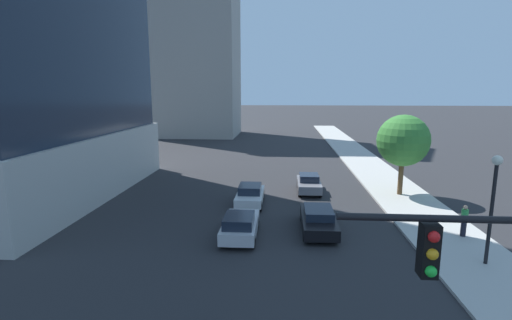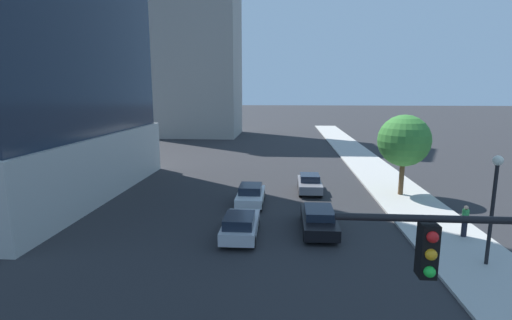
{
  "view_description": "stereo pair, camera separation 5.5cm",
  "coord_description": "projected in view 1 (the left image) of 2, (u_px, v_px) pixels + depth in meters",
  "views": [
    {
      "loc": [
        -0.04,
        -4.46,
        7.82
      ],
      "look_at": [
        -1.1,
        10.12,
        5.14
      ],
      "focal_mm": 26.66,
      "sensor_mm": 36.0,
      "label": 1
    },
    {
      "loc": [
        0.02,
        -4.46,
        7.82
      ],
      "look_at": [
        -1.1,
        10.12,
        5.14
      ],
      "focal_mm": 26.66,
      "sensor_mm": 36.0,
      "label": 2
    }
  ],
  "objects": [
    {
      "name": "sidewalk",
      "position": [
        418.0,
        211.0,
        24.76
      ],
      "size": [
        4.38,
        120.0,
        0.15
      ],
      "primitive_type": "cube",
      "color": "#B2AFA8",
      "rests_on": "ground"
    },
    {
      "name": "construction_building",
      "position": [
        193.0,
        29.0,
        64.28
      ],
      "size": [
        16.89,
        12.93,
        43.15
      ],
      "color": "#9E9B93",
      "rests_on": "ground"
    },
    {
      "name": "street_lamp",
      "position": [
        494.0,
        192.0,
        16.49
      ],
      "size": [
        0.44,
        0.44,
        4.94
      ],
      "color": "black",
      "rests_on": "sidewalk"
    },
    {
      "name": "street_tree",
      "position": [
        403.0,
        141.0,
        27.78
      ],
      "size": [
        3.79,
        3.79,
        5.95
      ],
      "color": "brown",
      "rests_on": "sidewalk"
    },
    {
      "name": "car_silver",
      "position": [
        240.0,
        225.0,
        20.3
      ],
      "size": [
        1.8,
        4.15,
        1.44
      ],
      "color": "#B7B7BC",
      "rests_on": "ground"
    },
    {
      "name": "car_gray",
      "position": [
        309.0,
        183.0,
        29.49
      ],
      "size": [
        1.74,
        4.05,
        1.41
      ],
      "color": "slate",
      "rests_on": "ground"
    },
    {
      "name": "car_black",
      "position": [
        318.0,
        219.0,
        21.39
      ],
      "size": [
        1.84,
        4.78,
        1.33
      ],
      "color": "black",
      "rests_on": "ground"
    },
    {
      "name": "car_white",
      "position": [
        250.0,
        195.0,
        26.26
      ],
      "size": [
        1.78,
        4.14,
        1.42
      ],
      "color": "silver",
      "rests_on": "ground"
    },
    {
      "name": "pedestrian_green_shirt",
      "position": [
        464.0,
        220.0,
        20.15
      ],
      "size": [
        0.34,
        0.34,
        1.7
      ],
      "color": "black",
      "rests_on": "sidewalk"
    }
  ]
}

